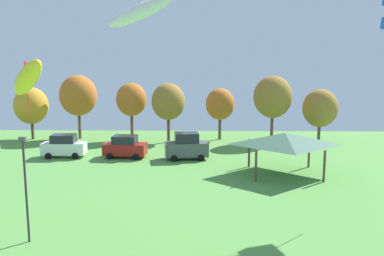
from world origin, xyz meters
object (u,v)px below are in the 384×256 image
at_px(kite_flying_11, 27,78).
at_px(parked_car_leftmost, 64,146).
at_px(treeline_tree_5, 273,97).
at_px(treeline_tree_2, 131,100).
at_px(treeline_tree_4, 220,104).
at_px(parked_car_second_from_left, 125,147).
at_px(parked_car_third_from_left, 186,146).
at_px(kite_flying_8, 141,11).
at_px(park_pavilion, 285,139).
at_px(treeline_tree_3, 168,102).
at_px(light_post_1, 25,183).
at_px(treeline_tree_0, 31,106).
at_px(treeline_tree_1, 78,96).
at_px(treeline_tree_6, 320,108).

bearing_deg(kite_flying_11, parked_car_leftmost, 102.79).
bearing_deg(treeline_tree_5, treeline_tree_2, 176.67).
relative_size(treeline_tree_4, treeline_tree_5, 0.80).
height_order(kite_flying_11, parked_car_second_from_left, kite_flying_11).
bearing_deg(parked_car_third_from_left, kite_flying_8, -112.75).
height_order(parked_car_third_from_left, park_pavilion, park_pavilion).
bearing_deg(treeline_tree_3, light_post_1, -100.77).
xyz_separation_m(kite_flying_8, parked_car_third_from_left, (2.78, 10.49, -11.70)).
bearing_deg(treeline_tree_4, parked_car_third_from_left, -109.54).
xyz_separation_m(park_pavilion, treeline_tree_5, (1.36, 14.20, 2.38)).
distance_m(treeline_tree_2, treeline_tree_4, 10.92).
bearing_deg(kite_flying_8, treeline_tree_0, 129.07).
relative_size(kite_flying_11, treeline_tree_5, 0.58).
distance_m(light_post_1, treeline_tree_1, 30.73).
bearing_deg(treeline_tree_1, kite_flying_11, -79.02).
relative_size(parked_car_third_from_left, light_post_1, 0.78).
bearing_deg(treeline_tree_3, parked_car_leftmost, -140.83).
height_order(kite_flying_11, parked_car_third_from_left, kite_flying_11).
distance_m(park_pavilion, light_post_1, 21.40).
bearing_deg(park_pavilion, treeline_tree_4, 106.70).
distance_m(park_pavilion, treeline_tree_1, 27.82).
distance_m(park_pavilion, treeline_tree_0, 32.32).
relative_size(treeline_tree_5, treeline_tree_6, 1.25).
height_order(kite_flying_11, treeline_tree_4, kite_flying_11).
bearing_deg(treeline_tree_4, light_post_1, -111.20).
bearing_deg(treeline_tree_6, park_pavilion, -115.98).
relative_size(kite_flying_8, kite_flying_11, 1.08).
distance_m(parked_car_second_from_left, light_post_1, 19.81).
height_order(kite_flying_11, treeline_tree_2, kite_flying_11).
height_order(park_pavilion, treeline_tree_3, treeline_tree_3).
bearing_deg(parked_car_third_from_left, treeline_tree_3, 97.94).
bearing_deg(treeline_tree_2, treeline_tree_0, 177.99).
distance_m(treeline_tree_2, treeline_tree_3, 4.77).
relative_size(kite_flying_8, parked_car_third_from_left, 1.12).
height_order(parked_car_leftmost, treeline_tree_5, treeline_tree_5).
bearing_deg(treeline_tree_0, treeline_tree_2, -2.01).
bearing_deg(treeline_tree_4, treeline_tree_5, -16.05).
distance_m(parked_car_second_from_left, treeline_tree_4, 14.63).
xyz_separation_m(parked_car_leftmost, parked_car_third_from_left, (12.44, -0.58, 0.14)).
xyz_separation_m(treeline_tree_2, treeline_tree_5, (17.02, -0.99, 0.44)).
bearing_deg(treeline_tree_0, treeline_tree_4, 0.82).
bearing_deg(treeline_tree_5, treeline_tree_1, 175.14).
distance_m(parked_car_leftmost, treeline_tree_0, 12.53).
relative_size(treeline_tree_3, treeline_tree_6, 1.11).
relative_size(kite_flying_11, treeline_tree_3, 0.65).
bearing_deg(parked_car_third_from_left, kite_flying_11, -126.75).
distance_m(park_pavilion, treeline_tree_6, 16.43).
bearing_deg(park_pavilion, parked_car_leftmost, 164.39).
xyz_separation_m(parked_car_third_from_left, treeline_tree_5, (9.94, 8.91, 4.17)).
relative_size(kite_flying_8, treeline_tree_6, 0.78).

